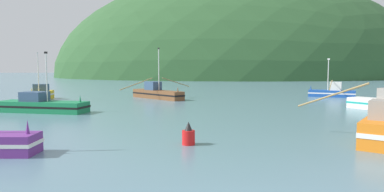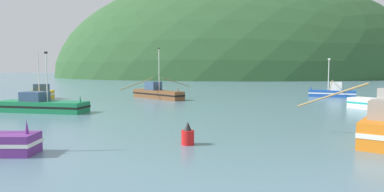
{
  "view_description": "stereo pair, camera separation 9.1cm",
  "coord_description": "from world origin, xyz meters",
  "px_view_note": "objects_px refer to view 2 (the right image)",
  "views": [
    {
      "loc": [
        -2.35,
        -7.76,
        4.32
      ],
      "look_at": [
        0.1,
        27.79,
        1.4
      ],
      "focal_mm": 32.3,
      "sensor_mm": 36.0,
      "label": 1
    },
    {
      "loc": [
        -2.26,
        -7.77,
        4.32
      ],
      "look_at": [
        0.1,
        27.79,
        1.4
      ],
      "focal_mm": 32.3,
      "sensor_mm": 36.0,
      "label": 2
    }
  ],
  "objects_px": {
    "fishing_boat_brown": "(157,93)",
    "fishing_boat_blue": "(333,92)",
    "fishing_boat_yellow": "(40,95)",
    "fishing_boat_green": "(41,105)",
    "channel_buoy": "(188,135)"
  },
  "relations": [
    {
      "from": "fishing_boat_brown",
      "to": "fishing_boat_blue",
      "type": "xyz_separation_m",
      "value": [
        25.91,
        0.96,
        -0.07
      ]
    },
    {
      "from": "fishing_boat_brown",
      "to": "fishing_boat_yellow",
      "type": "bearing_deg",
      "value": -126.05
    },
    {
      "from": "fishing_boat_brown",
      "to": "fishing_boat_yellow",
      "type": "distance_m",
      "value": 15.72
    },
    {
      "from": "fishing_boat_brown",
      "to": "fishing_boat_green",
      "type": "xyz_separation_m",
      "value": [
        -10.75,
        -14.15,
        -0.12
      ]
    },
    {
      "from": "fishing_boat_yellow",
      "to": "fishing_boat_brown",
      "type": "bearing_deg",
      "value": 90.49
    },
    {
      "from": "fishing_boat_yellow",
      "to": "channel_buoy",
      "type": "xyz_separation_m",
      "value": [
        18.44,
        -28.51,
        -0.19
      ]
    },
    {
      "from": "fishing_boat_brown",
      "to": "fishing_boat_blue",
      "type": "height_order",
      "value": "fishing_boat_brown"
    },
    {
      "from": "fishing_boat_brown",
      "to": "channel_buoy",
      "type": "xyz_separation_m",
      "value": [
        2.74,
        -29.39,
        -0.27
      ]
    },
    {
      "from": "fishing_boat_blue",
      "to": "fishing_boat_green",
      "type": "height_order",
      "value": "fishing_boat_green"
    },
    {
      "from": "fishing_boat_blue",
      "to": "channel_buoy",
      "type": "height_order",
      "value": "fishing_boat_blue"
    },
    {
      "from": "fishing_boat_brown",
      "to": "channel_buoy",
      "type": "height_order",
      "value": "fishing_boat_brown"
    },
    {
      "from": "fishing_boat_green",
      "to": "fishing_boat_yellow",
      "type": "bearing_deg",
      "value": 126.67
    },
    {
      "from": "fishing_boat_green",
      "to": "channel_buoy",
      "type": "bearing_deg",
      "value": -32.23
    },
    {
      "from": "fishing_boat_brown",
      "to": "fishing_boat_green",
      "type": "bearing_deg",
      "value": -76.48
    },
    {
      "from": "fishing_boat_yellow",
      "to": "fishing_boat_green",
      "type": "bearing_deg",
      "value": 17.72
    }
  ]
}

